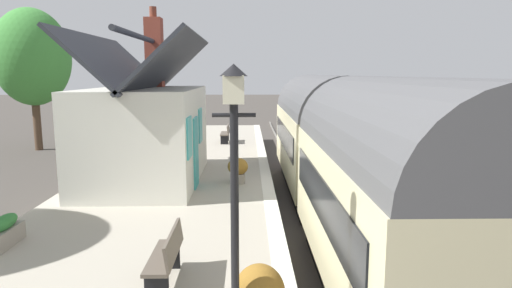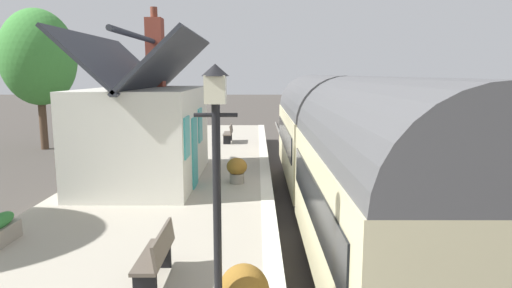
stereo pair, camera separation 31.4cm
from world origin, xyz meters
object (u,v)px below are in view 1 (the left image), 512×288
object	(u,v)px
bench_mid_platform	(226,133)
planter_bench_left	(5,231)
tree_far_left	(32,58)
lamp_post_platform	(234,155)
station_building	(146,130)
planter_corner_building	(238,169)
bench_by_lamp	(167,255)
planter_edge_near	(180,132)
train	(344,153)

from	to	relation	value
bench_mid_platform	planter_bench_left	xyz separation A→B (m)	(-13.22, 3.74, -0.18)
tree_far_left	lamp_post_platform	bearing A→B (deg)	-149.68
station_building	bench_mid_platform	world-z (taller)	station_building
planter_corner_building	tree_far_left	xyz separation A→B (m)	(12.03, 11.80, 3.83)
station_building	planter_corner_building	distance (m)	3.15
bench_mid_platform	planter_corner_building	xyz separation A→B (m)	(-8.21, -0.76, -0.03)
planter_bench_left	lamp_post_platform	size ratio (longest dim) A/B	0.28
bench_by_lamp	planter_edge_near	distance (m)	17.28
planter_corner_building	tree_far_left	distance (m)	17.28
train	bench_by_lamp	distance (m)	6.61
bench_by_lamp	planter_corner_building	world-z (taller)	bench_by_lamp
planter_bench_left	lamp_post_platform	bearing A→B (deg)	-126.16
train	planter_bench_left	world-z (taller)	train
train	bench_mid_platform	bearing A→B (deg)	21.22
bench_by_lamp	tree_far_left	world-z (taller)	tree_far_left
station_building	planter_edge_near	xyz separation A→B (m)	(10.02, 0.49, -1.36)
planter_bench_left	train	bearing A→B (deg)	-64.64
bench_mid_platform	planter_corner_building	size ratio (longest dim) A/B	1.76
bench_by_lamp	lamp_post_platform	distance (m)	2.88
bench_by_lamp	bench_mid_platform	size ratio (longest dim) A/B	1.00
planter_corner_building	planter_edge_near	bearing A→B (deg)	17.92
bench_mid_platform	planter_edge_near	size ratio (longest dim) A/B	1.97
lamp_post_platform	tree_far_left	xyz separation A→B (m)	(20.44, 11.95, 1.81)
tree_far_left	train	bearing A→B (deg)	-132.35
train	bench_by_lamp	world-z (taller)	train
planter_edge_near	bench_mid_platform	bearing A→B (deg)	-130.57
train	tree_far_left	distance (m)	20.24
planter_corner_building	lamp_post_platform	size ratio (longest dim) A/B	0.23
bench_mid_platform	station_building	bearing A→B (deg)	164.68
station_building	planter_corner_building	bearing A→B (deg)	-98.65
planter_bench_left	lamp_post_platform	xyz separation A→B (m)	(-3.40, -4.66, 2.16)
station_building	planter_bench_left	distance (m)	5.83
train	planter_edge_near	xyz separation A→B (m)	(11.91, 6.37, -0.95)
lamp_post_platform	planter_bench_left	bearing A→B (deg)	53.84
planter_edge_near	lamp_post_platform	xyz separation A→B (m)	(-18.86, -3.54, 2.19)
planter_corner_building	lamp_post_platform	xyz separation A→B (m)	(-8.41, -0.15, 2.01)
train	tree_far_left	xyz separation A→B (m)	(13.48, 14.79, 3.05)
bench_mid_platform	lamp_post_platform	world-z (taller)	lamp_post_platform
planter_edge_near	train	bearing A→B (deg)	-151.84
planter_bench_left	planter_corner_building	distance (m)	6.73
lamp_post_platform	train	bearing A→B (deg)	-22.20
bench_by_lamp	planter_corner_building	bearing A→B (deg)	-8.56
planter_bench_left	tree_far_left	world-z (taller)	tree_far_left
bench_by_lamp	planter_bench_left	world-z (taller)	bench_by_lamp
train	planter_edge_near	bearing A→B (deg)	28.16
bench_mid_platform	tree_far_left	size ratio (longest dim) A/B	0.18
train	planter_bench_left	bearing A→B (deg)	115.36
station_building	planter_corner_building	xyz separation A→B (m)	(-0.44, -2.89, -1.18)
bench_mid_platform	planter_bench_left	world-z (taller)	bench_mid_platform
train	planter_corner_building	size ratio (longest dim) A/B	20.24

